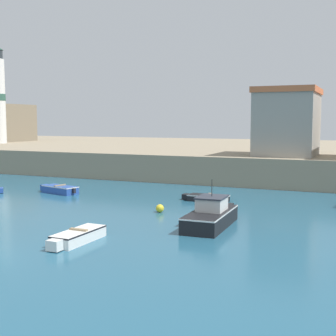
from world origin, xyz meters
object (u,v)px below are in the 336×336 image
dinghy_blue_1 (59,189)px  harbor_shed_near_wharf (287,122)px  dinghy_black_2 (207,198)px  dinghy_white_3 (77,236)px  mooring_buoy (160,208)px  motorboat_black_0 (211,215)px

dinghy_blue_1 → harbor_shed_near_wharf: harbor_shed_near_wharf is taller
dinghy_blue_1 → harbor_shed_near_wharf: size_ratio=0.55×
dinghy_blue_1 → harbor_shed_near_wharf: bearing=41.1°
dinghy_black_2 → dinghy_blue_1: bearing=-174.3°
dinghy_white_3 → mooring_buoy: dinghy_white_3 is taller
motorboat_black_0 → dinghy_blue_1: size_ratio=1.52×
dinghy_white_3 → harbor_shed_near_wharf: size_ratio=0.52×
dinghy_white_3 → motorboat_black_0: bearing=51.2°
dinghy_black_2 → harbor_shed_near_wharf: 13.44m
dinghy_black_2 → mooring_buoy: (-1.32, -4.93, 0.00)m
motorboat_black_0 → harbor_shed_near_wharf: harbor_shed_near_wharf is taller
mooring_buoy → dinghy_blue_1: bearing=159.8°
motorboat_black_0 → dinghy_blue_1: 15.54m
mooring_buoy → motorboat_black_0: bearing=-29.3°
dinghy_black_2 → harbor_shed_near_wharf: size_ratio=0.49×
dinghy_black_2 → mooring_buoy: size_ratio=6.65×
harbor_shed_near_wharf → dinghy_black_2: bearing=-105.9°
dinghy_black_2 → harbor_shed_near_wharf: bearing=74.1°
dinghy_white_3 → mooring_buoy: size_ratio=7.07×
dinghy_blue_1 → dinghy_black_2: (11.60, 1.15, -0.07)m
harbor_shed_near_wharf → motorboat_black_0: bearing=-92.0°
motorboat_black_0 → dinghy_black_2: 7.70m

